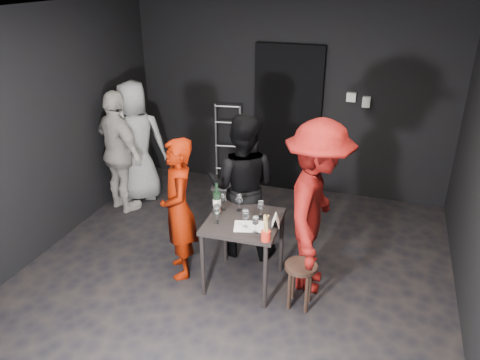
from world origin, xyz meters
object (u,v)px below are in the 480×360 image
(hand_truck, at_px, (227,172))
(stool, at_px, (301,274))
(server_red, at_px, (179,208))
(bystander_grey, at_px, (135,135))
(man_maroon, at_px, (317,193))
(wine_bottle, at_px, (217,202))
(bystander_cream, at_px, (118,147))
(breadstick_cup, at_px, (266,229))
(woman_black, at_px, (242,179))
(tasting_table, at_px, (244,228))

(hand_truck, bearing_deg, stool, -66.33)
(server_red, distance_m, bystander_grey, 1.97)
(man_maroon, xyz_separation_m, wine_bottle, (-0.97, -0.16, -0.18))
(bystander_cream, distance_m, breadstick_cup, 2.72)
(hand_truck, distance_m, woman_black, 1.90)
(server_red, bearing_deg, woman_black, 109.58)
(bystander_cream, bearing_deg, woman_black, -168.03)
(hand_truck, distance_m, server_red, 2.29)
(tasting_table, height_order, bystander_cream, bystander_cream)
(bystander_grey, bearing_deg, stool, 125.83)
(tasting_table, xyz_separation_m, breadstick_cup, (0.31, -0.30, 0.22))
(tasting_table, relative_size, woman_black, 0.41)
(wine_bottle, bearing_deg, server_red, -170.67)
(bystander_cream, bearing_deg, bystander_grey, -67.98)
(man_maroon, height_order, bystander_cream, man_maroon)
(wine_bottle, xyz_separation_m, breadstick_cup, (0.61, -0.34, -0.00))
(woman_black, bearing_deg, stool, 132.34)
(server_red, height_order, woman_black, woman_black)
(man_maroon, relative_size, bystander_cream, 1.19)
(tasting_table, height_order, wine_bottle, wine_bottle)
(bystander_grey, bearing_deg, hand_truck, -167.36)
(man_maroon, bearing_deg, tasting_table, 104.32)
(tasting_table, xyz_separation_m, stool, (0.63, -0.18, -0.29))
(tasting_table, xyz_separation_m, bystander_grey, (-2.03, 1.42, 0.29))
(stool, xyz_separation_m, man_maroon, (0.05, 0.37, 0.70))
(woman_black, relative_size, wine_bottle, 5.44)
(tasting_table, distance_m, woman_black, 0.67)
(bystander_cream, xyz_separation_m, breadstick_cup, (2.36, -1.35, -0.02))
(tasting_table, relative_size, wine_bottle, 2.25)
(stool, xyz_separation_m, server_red, (-1.33, 0.15, 0.41))
(stool, bearing_deg, wine_bottle, 166.68)
(tasting_table, bearing_deg, server_red, -178.05)
(tasting_table, bearing_deg, stool, -15.74)
(breadstick_cup, bearing_deg, bystander_grey, 143.60)
(man_maroon, height_order, breadstick_cup, man_maroon)
(man_maroon, bearing_deg, server_red, 97.24)
(stool, xyz_separation_m, breadstick_cup, (-0.32, -0.12, 0.51))
(stool, height_order, wine_bottle, wine_bottle)
(tasting_table, distance_m, stool, 0.72)
(stool, height_order, woman_black, woman_black)
(hand_truck, relative_size, wine_bottle, 3.72)
(wine_bottle, bearing_deg, stool, -13.32)
(bystander_cream, bearing_deg, stool, -178.35)
(wine_bottle, relative_size, breadstick_cup, 1.21)
(woman_black, distance_m, breadstick_cup, 1.02)
(tasting_table, relative_size, stool, 1.60)
(stool, relative_size, breadstick_cup, 1.70)
(hand_truck, xyz_separation_m, bystander_grey, (-1.06, -0.76, 0.72))
(tasting_table, xyz_separation_m, wine_bottle, (-0.30, 0.04, 0.23))
(tasting_table, relative_size, bystander_grey, 0.40)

